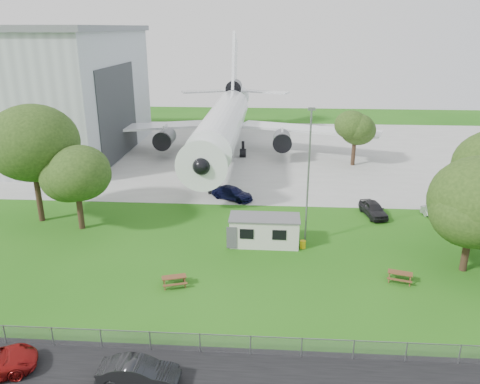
# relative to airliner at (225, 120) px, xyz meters

# --- Properties ---
(ground) EXTENTS (160.00, 160.00, 0.00)m
(ground) POSITION_rel_airliner_xyz_m (2.00, -35.86, -5.27)
(ground) COLOR #31741A
(concrete_apron) EXTENTS (120.00, 46.00, 0.03)m
(concrete_apron) POSITION_rel_airliner_xyz_m (2.00, 2.14, -5.25)
(concrete_apron) COLOR #B7B7B2
(concrete_apron) RESTS_ON ground
(airliner) EXTENTS (46.36, 47.73, 17.69)m
(airliner) POSITION_rel_airliner_xyz_m (0.00, 0.00, 0.00)
(airliner) COLOR white
(airliner) RESTS_ON ground
(site_cabin) EXTENTS (6.76, 2.74, 2.62)m
(site_cabin) POSITION_rel_airliner_xyz_m (6.54, -30.33, -3.96)
(site_cabin) COLOR beige
(site_cabin) RESTS_ON ground
(picnic_west) EXTENTS (2.17, 1.98, 0.76)m
(picnic_west) POSITION_rel_airliner_xyz_m (-0.06, -37.92, -5.27)
(picnic_west) COLOR brown
(picnic_west) RESTS_ON ground
(picnic_east) EXTENTS (2.15, 1.94, 0.76)m
(picnic_east) POSITION_rel_airliner_xyz_m (16.95, -36.15, -5.27)
(picnic_east) COLOR brown
(picnic_east) RESTS_ON ground
(fence) EXTENTS (58.00, 0.04, 1.30)m
(fence) POSITION_rel_airliner_xyz_m (2.00, -45.36, -5.27)
(fence) COLOR gray
(fence) RESTS_ON ground
(lamp_mast) EXTENTS (0.16, 0.16, 12.00)m
(lamp_mast) POSITION_rel_airliner_xyz_m (10.20, -29.66, 0.73)
(lamp_mast) COLOR slate
(lamp_mast) RESTS_ON ground
(tree_west_big) EXTENTS (8.98, 8.98, 12.01)m
(tree_west_big) POSITION_rel_airliner_xyz_m (-15.81, -26.46, 2.24)
(tree_west_big) COLOR #382619
(tree_west_big) RESTS_ON ground
(tree_west_small) EXTENTS (6.70, 6.70, 8.73)m
(tree_west_small) POSITION_rel_airliner_xyz_m (-11.07, -28.04, 0.10)
(tree_west_small) COLOR #382619
(tree_west_small) RESTS_ON ground
(tree_east_front) EXTENTS (8.18, 8.18, 9.51)m
(tree_east_front) POSITION_rel_airliner_xyz_m (22.45, -34.02, 0.14)
(tree_east_front) COLOR #382619
(tree_east_front) RESTS_ON ground
(tree_far_apron) EXTENTS (5.32, 5.32, 7.94)m
(tree_far_apron) POSITION_rel_airliner_xyz_m (18.42, -4.22, -0.01)
(tree_far_apron) COLOR #382619
(tree_far_apron) RESTS_ON ground
(car_centre_sedan) EXTENTS (4.43, 1.62, 1.45)m
(car_centre_sedan) POSITION_rel_airliner_xyz_m (0.09, -48.20, -4.54)
(car_centre_sedan) COLOR black
(car_centre_sedan) RESTS_ON ground
(car_ne_hatch) EXTENTS (2.66, 4.68, 1.50)m
(car_ne_hatch) POSITION_rel_airliner_xyz_m (17.53, -23.01, -4.52)
(car_ne_hatch) COLOR black
(car_ne_hatch) RESTS_ON ground
(car_ne_sedan) EXTENTS (3.05, 4.11, 1.29)m
(car_ne_sedan) POSITION_rel_airliner_xyz_m (23.95, -23.64, -4.62)
(car_ne_sedan) COLOR #A8A9AF
(car_ne_sedan) RESTS_ON ground
(car_apron_van) EXTENTS (5.27, 4.16, 1.43)m
(car_apron_van) POSITION_rel_airliner_xyz_m (2.71, -19.08, -4.56)
(car_apron_van) COLOR black
(car_apron_van) RESTS_ON ground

